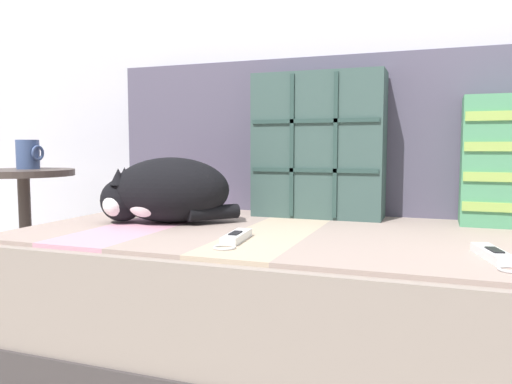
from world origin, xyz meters
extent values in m
cube|color=#3D3838|center=(0.00, 0.11, 0.08)|extent=(1.79, 0.89, 0.16)
cube|color=gray|center=(0.00, 0.11, 0.27)|extent=(1.76, 0.87, 0.24)
cube|color=gray|center=(-0.75, 0.09, 0.40)|extent=(0.19, 0.78, 0.01)
cube|color=#C6899E|center=(-0.56, 0.09, 0.40)|extent=(0.19, 0.78, 0.01)
cube|color=gray|center=(-0.37, 0.09, 0.40)|extent=(0.19, 0.78, 0.01)
cube|color=tan|center=(-0.19, 0.09, 0.40)|extent=(0.19, 0.78, 0.01)
cube|color=gray|center=(0.00, 0.09, 0.40)|extent=(0.19, 0.78, 0.01)
cube|color=gray|center=(0.19, 0.09, 0.40)|extent=(0.19, 0.78, 0.01)
cube|color=#514C60|center=(0.00, 0.48, 0.65)|extent=(1.76, 0.14, 0.50)
cube|color=#38514C|center=(-0.15, 0.34, 0.62)|extent=(0.40, 0.13, 0.44)
cube|color=#28423D|center=(-0.15, 0.27, 0.55)|extent=(0.38, 0.01, 0.01)
cube|color=#28423D|center=(-0.21, 0.27, 0.62)|extent=(0.01, 0.01, 0.42)
cube|color=#28423D|center=(-0.15, 0.27, 0.69)|extent=(0.38, 0.01, 0.01)
cube|color=#28423D|center=(-0.08, 0.27, 0.62)|extent=(0.01, 0.01, 0.42)
ellipsoid|color=black|center=(-0.51, 0.07, 0.50)|extent=(0.38, 0.30, 0.19)
sphere|color=black|center=(-0.65, 0.03, 0.47)|extent=(0.12, 0.12, 0.12)
sphere|color=white|center=(-0.65, -0.01, 0.46)|extent=(0.07, 0.07, 0.07)
ellipsoid|color=white|center=(-0.56, 0.00, 0.47)|extent=(0.10, 0.05, 0.08)
cylinder|color=black|center=(-0.39, 0.09, 0.44)|extent=(0.13, 0.14, 0.04)
cone|color=black|center=(-0.63, -0.01, 0.54)|extent=(0.05, 0.05, 0.05)
cone|color=black|center=(-0.66, 0.06, 0.54)|extent=(0.05, 0.05, 0.05)
cube|color=white|center=(0.30, -0.12, 0.41)|extent=(0.07, 0.15, 0.02)
cube|color=black|center=(0.30, -0.13, 0.42)|extent=(0.03, 0.06, 0.00)
cube|color=black|center=(0.28, -0.05, 0.41)|extent=(0.03, 0.02, 0.02)
torus|color=silver|center=(0.33, -0.22, 0.41)|extent=(0.06, 0.06, 0.01)
cube|color=white|center=(-0.23, -0.12, 0.41)|extent=(0.05, 0.15, 0.02)
cube|color=black|center=(-0.23, -0.13, 0.42)|extent=(0.02, 0.05, 0.00)
cube|color=black|center=(-0.24, -0.05, 0.41)|extent=(0.03, 0.01, 0.02)
torus|color=silver|center=(-0.22, -0.21, 0.41)|extent=(0.05, 0.05, 0.01)
cylinder|color=#423833|center=(-1.15, 0.17, 0.01)|extent=(0.22, 0.22, 0.02)
cylinder|color=#423833|center=(-1.15, 0.17, 0.26)|extent=(0.04, 0.04, 0.52)
cylinder|color=#423833|center=(-1.15, 0.17, 0.53)|extent=(0.34, 0.34, 0.02)
cylinder|color=#3D517F|center=(-1.16, 0.21, 0.59)|extent=(0.08, 0.08, 0.10)
torus|color=#3D517F|center=(-1.12, 0.21, 0.60)|extent=(0.01, 0.06, 0.06)
camera|label=1|loc=(0.20, -1.17, 0.62)|focal=35.00mm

